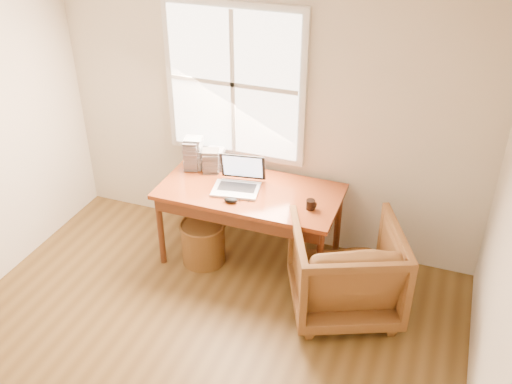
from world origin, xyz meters
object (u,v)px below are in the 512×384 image
desk (250,192)px  armchair (345,269)px  laptop (235,175)px  coffee_mug (310,205)px  cd_stack_a (194,153)px  wicker_stool (203,243)px

desk → armchair: armchair is taller
desk → laptop: bearing=-150.0°
armchair → coffee_mug: size_ratio=10.34×
desk → cd_stack_a: (-0.63, 0.20, 0.18)m
cd_stack_a → desk: bearing=-17.6°
laptop → cd_stack_a: (-0.52, 0.26, -0.01)m
desk → laptop: (-0.11, -0.06, 0.18)m
laptop → armchair: bearing=-24.7°
coffee_mug → laptop: bearing=-179.4°
desk → cd_stack_a: cd_stack_a is taller
desk → armchair: size_ratio=1.83×
desk → wicker_stool: bearing=-154.8°
wicker_stool → laptop: (0.29, 0.12, 0.71)m
desk → coffee_mug: (0.58, -0.12, 0.06)m
armchair → laptop: bearing=-38.5°
desk → wicker_stool: desk is taller
wicker_stool → cd_stack_a: 0.84m
laptop → coffee_mug: 0.70m
cd_stack_a → armchair: bearing=-19.2°
coffee_mug → cd_stack_a: size_ratio=0.27×
desk → laptop: laptop is taller
laptop → coffee_mug: laptop is taller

